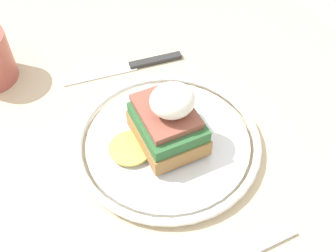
# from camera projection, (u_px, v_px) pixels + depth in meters

# --- Properties ---
(dining_table) EXTENTS (1.00, 0.69, 0.76)m
(dining_table) POSITION_uv_depth(u_px,v_px,m) (168.00, 197.00, 0.64)
(dining_table) COLOR #C6B28E
(dining_table) RESTS_ON ground_plane
(plate) EXTENTS (0.24, 0.24, 0.02)m
(plate) POSITION_uv_depth(u_px,v_px,m) (168.00, 140.00, 0.54)
(plate) COLOR silver
(plate) RESTS_ON dining_table
(sandwich) EXTENTS (0.09, 0.11, 0.08)m
(sandwich) POSITION_uv_depth(u_px,v_px,m) (168.00, 120.00, 0.50)
(sandwich) COLOR #9E703D
(sandwich) RESTS_ON plate
(knife) EXTENTS (0.04, 0.18, 0.01)m
(knife) POSITION_uv_depth(u_px,v_px,m) (133.00, 66.00, 0.63)
(knife) COLOR #2D2D2D
(knife) RESTS_ON dining_table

